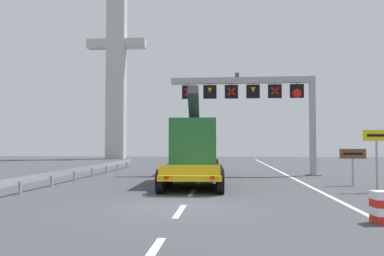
{
  "coord_description": "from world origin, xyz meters",
  "views": [
    {
      "loc": [
        1.77,
        -14.02,
        2.22
      ],
      "look_at": [
        -0.33,
        11.53,
        3.26
      ],
      "focal_mm": 37.06,
      "sensor_mm": 36.0,
      "label": 1
    }
  ],
  "objects_px": {
    "exit_sign_yellow": "(377,146)",
    "tourist_info_sign_brown": "(353,158)",
    "bridge_pylon_distant": "(117,63)",
    "heavy_haul_truck_yellow": "(196,148)",
    "overhead_lane_gantry": "(260,96)"
  },
  "relations": [
    {
      "from": "exit_sign_yellow",
      "to": "tourist_info_sign_brown",
      "type": "bearing_deg",
      "value": 94.59
    },
    {
      "from": "tourist_info_sign_brown",
      "to": "bridge_pylon_distant",
      "type": "xyz_separation_m",
      "value": [
        -23.34,
        37.09,
        13.09
      ]
    },
    {
      "from": "tourist_info_sign_brown",
      "to": "exit_sign_yellow",
      "type": "bearing_deg",
      "value": -85.41
    },
    {
      "from": "heavy_haul_truck_yellow",
      "to": "bridge_pylon_distant",
      "type": "height_order",
      "value": "bridge_pylon_distant"
    },
    {
      "from": "heavy_haul_truck_yellow",
      "to": "bridge_pylon_distant",
      "type": "bearing_deg",
      "value": 113.35
    },
    {
      "from": "overhead_lane_gantry",
      "to": "exit_sign_yellow",
      "type": "relative_size",
      "value": 3.68
    },
    {
      "from": "overhead_lane_gantry",
      "to": "heavy_haul_truck_yellow",
      "type": "xyz_separation_m",
      "value": [
        -4.33,
        -3.73,
        -3.71
      ]
    },
    {
      "from": "heavy_haul_truck_yellow",
      "to": "tourist_info_sign_brown",
      "type": "height_order",
      "value": "heavy_haul_truck_yellow"
    },
    {
      "from": "overhead_lane_gantry",
      "to": "tourist_info_sign_brown",
      "type": "relative_size",
      "value": 5.4
    },
    {
      "from": "overhead_lane_gantry",
      "to": "exit_sign_yellow",
      "type": "distance_m",
      "value": 11.23
    },
    {
      "from": "heavy_haul_truck_yellow",
      "to": "bridge_pylon_distant",
      "type": "xyz_separation_m",
      "value": [
        -14.68,
        34.0,
        12.58
      ]
    },
    {
      "from": "overhead_lane_gantry",
      "to": "bridge_pylon_distant",
      "type": "distance_m",
      "value": 36.82
    },
    {
      "from": "overhead_lane_gantry",
      "to": "tourist_info_sign_brown",
      "type": "bearing_deg",
      "value": -57.62
    },
    {
      "from": "exit_sign_yellow",
      "to": "tourist_info_sign_brown",
      "type": "relative_size",
      "value": 1.47
    },
    {
      "from": "heavy_haul_truck_yellow",
      "to": "exit_sign_yellow",
      "type": "distance_m",
      "value": 10.66
    }
  ]
}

